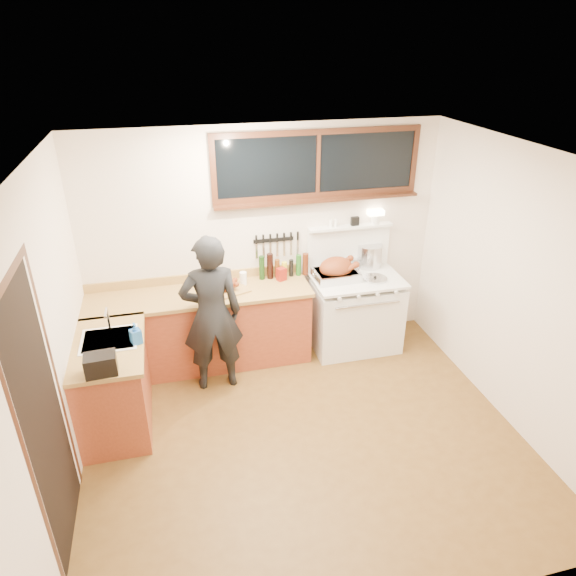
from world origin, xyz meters
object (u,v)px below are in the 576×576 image
object	(u,v)px
roast_turkey	(336,270)
vintage_stove	(354,310)
cutting_board	(226,287)
man	(212,315)

from	to	relation	value
roast_turkey	vintage_stove	bearing A→B (deg)	-5.12
vintage_stove	cutting_board	world-z (taller)	vintage_stove
man	roast_turkey	bearing A→B (deg)	15.87
vintage_stove	roast_turkey	world-z (taller)	vintage_stove
man	cutting_board	size ratio (longest dim) A/B	3.23
roast_turkey	man	bearing A→B (deg)	-164.13
vintage_stove	roast_turkey	distance (m)	0.59
cutting_board	roast_turkey	world-z (taller)	roast_turkey
man	cutting_board	world-z (taller)	man
man	roast_turkey	distance (m)	1.53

